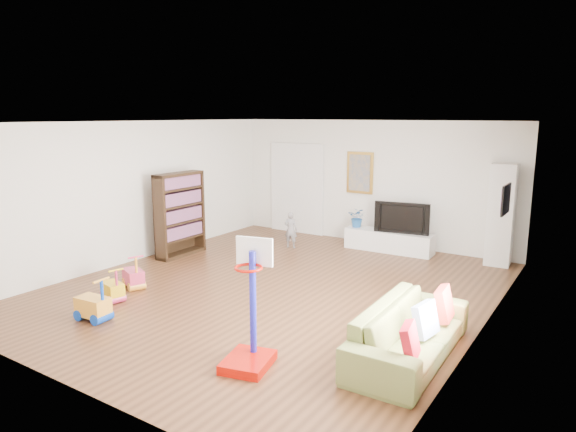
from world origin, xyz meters
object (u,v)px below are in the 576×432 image
Objects in this scene: media_console at (389,241)px; sofa at (410,332)px; basketball_hoop at (247,305)px; bookshelf at (180,214)px.

sofa is at bearing -66.66° from media_console.
basketball_hoop is (-1.45, -1.22, 0.42)m from sofa.
media_console is at bearing 36.50° from bookshelf.
sofa is at bearing -18.71° from bookshelf.
basketball_hoop reaches higher than sofa.
bookshelf is at bearing 70.62° from sofa.
bookshelf reaches higher than basketball_hoop.
basketball_hoop is at bearing -85.53° from media_console.
bookshelf is 5.05m from basketball_hoop.
bookshelf is at bearing 129.06° from basketball_hoop.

